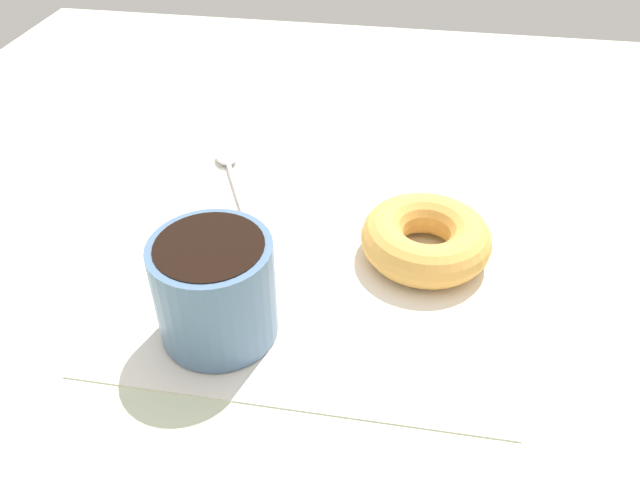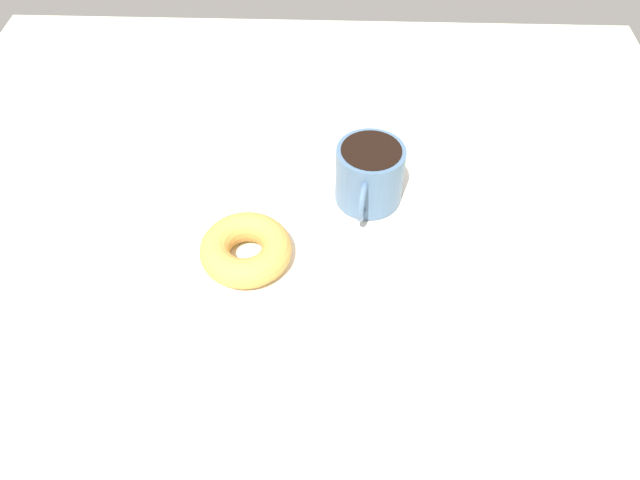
{
  "view_description": "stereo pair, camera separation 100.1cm",
  "coord_description": "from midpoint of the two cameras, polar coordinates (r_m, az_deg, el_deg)",
  "views": [
    {
      "loc": [
        -4.78,
        44.43,
        37.42
      ],
      "look_at": [
        2.5,
        1.14,
        2.3
      ],
      "focal_mm": 35.0,
      "sensor_mm": 36.0,
      "label": 1
    },
    {
      "loc": [
        4.31,
        -51.96,
        62.94
      ],
      "look_at": [
        2.5,
        1.14,
        2.3
      ],
      "focal_mm": 35.0,
      "sensor_mm": 36.0,
      "label": 2
    }
  ],
  "objects": [
    {
      "name": "donut",
      "position": [
        0.48,
        -9.78,
        -36.96
      ],
      "size": [
        11.81,
        11.81,
        3.9
      ],
      "primitive_type": "torus",
      "color": "gold",
      "rests_on": "napkin"
    },
    {
      "name": "coffee_cup",
      "position": [
        0.49,
        12.45,
        -22.92
      ],
      "size": [
        9.35,
        12.64,
        8.71
      ],
      "color": "slate",
      "rests_on": "napkin"
    },
    {
      "name": "ground_plane",
      "position": [
        0.51,
        0.51,
        -37.03
      ],
      "size": [
        120.0,
        120.0,
        2.0
      ],
      "primitive_type": "cube",
      "color": "beige"
    },
    {
      "name": "napkin",
      "position": [
        0.5,
        4.07,
        -35.67
      ],
      "size": [
        33.74,
        33.74,
        0.3
      ],
      "primitive_type": "cube",
      "rotation": [
        0.0,
        0.0,
        0.0
      ],
      "color": "white",
      "rests_on": "ground_plane"
    },
    {
      "name": "spoon",
      "position": [
        0.52,
        25.52,
        -48.61
      ],
      "size": [
        7.09,
        12.75,
        0.9
      ],
      "color": "silver",
      "rests_on": "napkin"
    }
  ]
}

